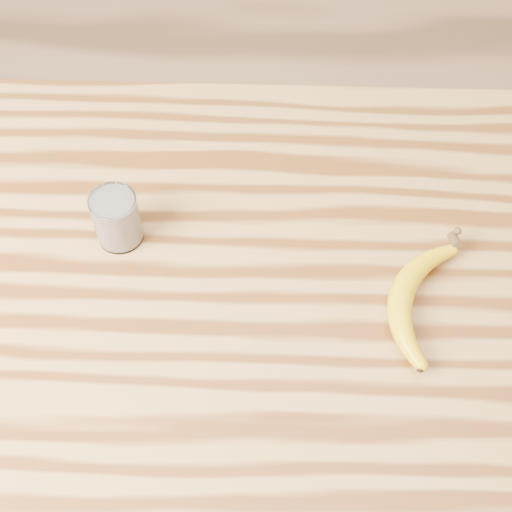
{
  "coord_description": "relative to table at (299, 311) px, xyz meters",
  "views": [
    {
      "loc": [
        -0.05,
        -0.59,
        1.8
      ],
      "look_at": [
        -0.07,
        0.0,
        0.93
      ],
      "focal_mm": 50.0,
      "sensor_mm": 36.0,
      "label": 1
    }
  ],
  "objects": [
    {
      "name": "table",
      "position": [
        0.0,
        0.0,
        0.0
      ],
      "size": [
        1.2,
        0.8,
        0.9
      ],
      "color": "#A4743C",
      "rests_on": "ground"
    },
    {
      "name": "room",
      "position": [
        0.0,
        0.0,
        0.58
      ],
      "size": [
        4.04,
        4.04,
        2.7
      ],
      "color": "#986E4F",
      "rests_on": "ground"
    },
    {
      "name": "smoothie_glass",
      "position": [
        -0.28,
        0.05,
        0.17
      ],
      "size": [
        0.07,
        0.07,
        0.09
      ],
      "color": "white",
      "rests_on": "table"
    },
    {
      "name": "banana",
      "position": [
        0.14,
        -0.05,
        0.15
      ],
      "size": [
        0.2,
        0.32,
        0.04
      ],
      "primitive_type": null,
      "rotation": [
        0.0,
        0.0,
        -0.33
      ],
      "color": "#D9A809",
      "rests_on": "table"
    }
  ]
}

